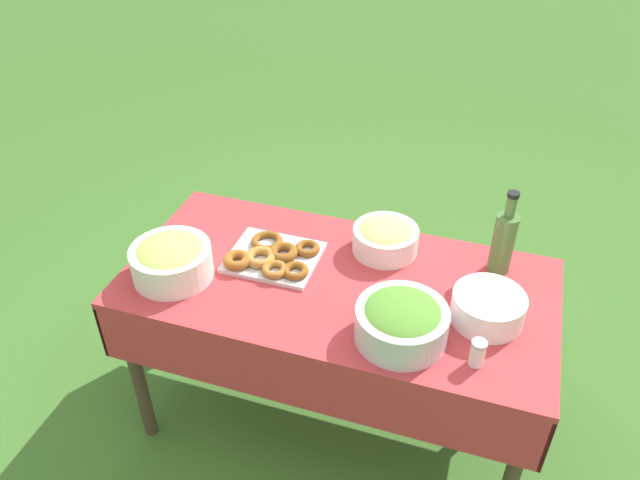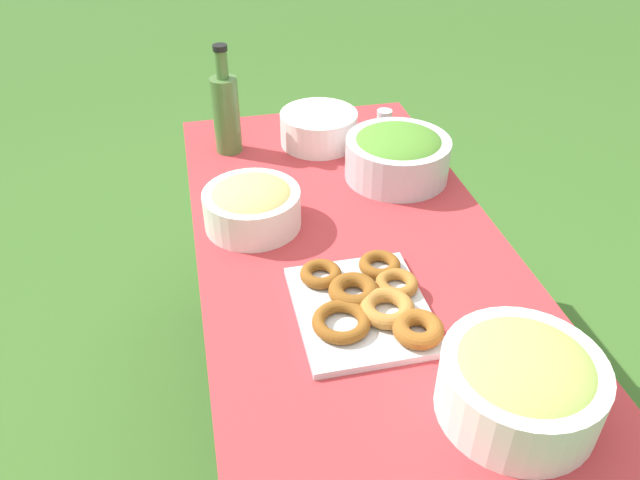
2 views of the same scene
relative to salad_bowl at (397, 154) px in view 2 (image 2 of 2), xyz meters
The scene contains 9 objects.
ground_plane 0.85m from the salad_bowl, 142.78° to the left, with size 14.00×14.00×0.00m, color #3D6B28.
picnic_table 0.37m from the salad_bowl, 142.78° to the left, with size 1.45×0.72×0.71m.
salad_bowl is the anchor object (origin of this frame).
pasta_bowl 0.44m from the salad_bowl, 109.59° to the left, with size 0.23×0.23×0.11m.
donut_platter 0.56m from the salad_bowl, 155.95° to the left, with size 0.33×0.27×0.05m.
plate_stack 0.29m from the salad_bowl, 34.50° to the left, with size 0.23×0.23×0.10m.
olive_oil_bottle 0.50m from the salad_bowl, 59.80° to the left, with size 0.08×0.08×0.31m.
fruit_bowl 0.80m from the salad_bowl, behind, with size 0.27×0.27×0.13m.
salt_shaker 0.23m from the salad_bowl, ahead, with size 0.05×0.05×0.09m.
Camera 2 is at (-1.14, 0.33, 1.58)m, focal length 35.00 mm.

